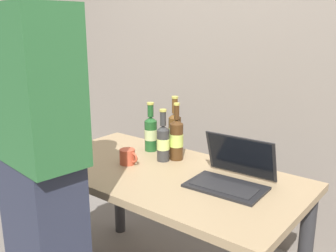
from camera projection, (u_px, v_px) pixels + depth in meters
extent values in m
cube|color=#9E8460|center=(164.00, 175.00, 1.98)|extent=(1.45, 0.74, 0.04)
cylinder|color=#2D2D30|center=(43.00, 222.00, 2.24)|extent=(0.07, 0.07, 0.69)
cylinder|color=#2D2D30|center=(119.00, 187.00, 2.71)|extent=(0.07, 0.07, 0.69)
cube|color=black|center=(226.00, 187.00, 1.77)|extent=(0.37, 0.24, 0.01)
cube|color=#232326|center=(224.00, 187.00, 1.76)|extent=(0.31, 0.15, 0.00)
cube|color=black|center=(241.00, 156.00, 1.86)|extent=(0.36, 0.09, 0.21)
cube|color=black|center=(240.00, 156.00, 1.86)|extent=(0.33, 0.08, 0.19)
cylinder|color=#472B14|center=(176.00, 142.00, 2.13)|extent=(0.08, 0.08, 0.21)
cone|color=#472B14|center=(177.00, 122.00, 2.10)|extent=(0.08, 0.08, 0.03)
cylinder|color=#472B14|center=(177.00, 112.00, 2.09)|extent=(0.03, 0.03, 0.08)
cylinder|color=#BFB74C|center=(177.00, 104.00, 2.08)|extent=(0.03, 0.03, 0.01)
cylinder|color=#B9CF5B|center=(176.00, 140.00, 2.13)|extent=(0.08, 0.08, 0.07)
cylinder|color=#333333|center=(163.00, 145.00, 2.11)|extent=(0.07, 0.07, 0.18)
cone|color=#333333|center=(163.00, 128.00, 2.09)|extent=(0.07, 0.07, 0.02)
cylinder|color=#333333|center=(163.00, 119.00, 2.08)|extent=(0.03, 0.03, 0.08)
cylinder|color=#BFB74C|center=(163.00, 110.00, 2.06)|extent=(0.04, 0.04, 0.01)
cylinder|color=#C9DB77|center=(163.00, 144.00, 2.11)|extent=(0.07, 0.07, 0.06)
cylinder|color=#1E5123|center=(151.00, 136.00, 2.29)|extent=(0.08, 0.08, 0.18)
cone|color=#1E5123|center=(151.00, 119.00, 2.26)|extent=(0.08, 0.08, 0.03)
cylinder|color=#1E5123|center=(151.00, 111.00, 2.25)|extent=(0.04, 0.04, 0.07)
cylinder|color=#BFB74C|center=(150.00, 104.00, 2.24)|extent=(0.04, 0.04, 0.01)
cylinder|color=#B9C987|center=(151.00, 134.00, 2.28)|extent=(0.08, 0.08, 0.06)
cylinder|color=brown|center=(175.00, 136.00, 2.23)|extent=(0.07, 0.07, 0.22)
cone|color=brown|center=(175.00, 115.00, 2.20)|extent=(0.07, 0.07, 0.03)
cylinder|color=brown|center=(175.00, 106.00, 2.18)|extent=(0.03, 0.03, 0.09)
cylinder|color=#BFB74C|center=(175.00, 97.00, 2.17)|extent=(0.04, 0.04, 0.01)
cylinder|color=#7A9257|center=(175.00, 134.00, 2.23)|extent=(0.07, 0.07, 0.08)
cube|color=#2D6B38|center=(31.00, 85.00, 1.46)|extent=(0.47, 0.28, 0.60)
cylinder|color=#BF4C33|center=(127.00, 157.00, 2.07)|extent=(0.08, 0.08, 0.08)
torus|color=#BF4C33|center=(133.00, 158.00, 2.05)|extent=(0.06, 0.01, 0.06)
cube|color=gray|center=(246.00, 52.00, 2.48)|extent=(6.00, 0.10, 2.60)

